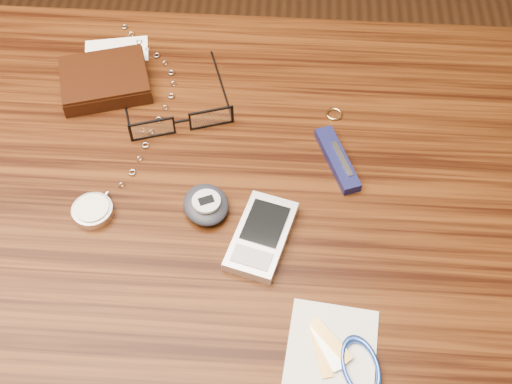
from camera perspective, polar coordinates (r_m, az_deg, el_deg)
desk at (r=0.82m, az=-4.37°, el=-5.84°), size 1.00×0.70×0.75m
wallet_and_card at (r=0.88m, az=-13.26°, el=9.74°), size 0.13×0.16×0.02m
eyeglasses at (r=0.81m, az=-6.69°, el=6.42°), size 0.17×0.17×0.03m
gold_ring at (r=0.83m, az=6.95°, el=6.89°), size 0.02×0.02×0.00m
pocket_watch at (r=0.76m, az=-13.93°, el=-0.84°), size 0.10×0.35×0.01m
pda_phone at (r=0.71m, az=0.50°, el=-3.91°), size 0.08×0.11×0.02m
pedometer at (r=0.73m, az=-4.47°, el=-1.11°), size 0.07×0.07×0.02m
notepad_keys at (r=0.65m, az=8.05°, el=-14.43°), size 0.11×0.11×0.01m
pocket_knife at (r=0.78m, az=7.24°, el=2.90°), size 0.06×0.10×0.01m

